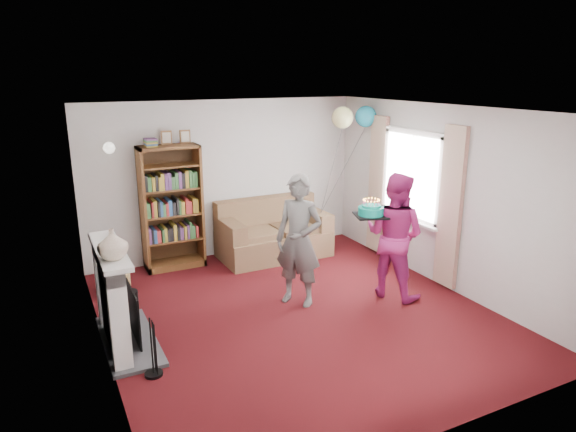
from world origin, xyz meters
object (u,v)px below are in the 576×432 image
sofa (272,235)px  person_magenta (394,236)px  bookcase (171,208)px  person_striped (299,240)px  birthday_cake (371,211)px

sofa → person_magenta: 2.33m
bookcase → sofa: 1.69m
sofa → person_striped: (-0.46, -1.80, 0.51)m
sofa → bookcase: bearing=170.7°
bookcase → person_striped: 2.32m
bookcase → birthday_cake: bookcase is taller
person_striped → birthday_cake: 0.99m
bookcase → person_striped: bearing=-61.2°
person_magenta → birthday_cake: 0.51m
birthday_cake → sofa: bearing=101.7°
sofa → person_striped: bearing=-105.2°
person_striped → person_magenta: 1.29m
bookcase → person_magenta: 3.34m
birthday_cake → person_striped: bearing=162.1°
person_striped → birthday_cake: (0.89, -0.29, 0.35)m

